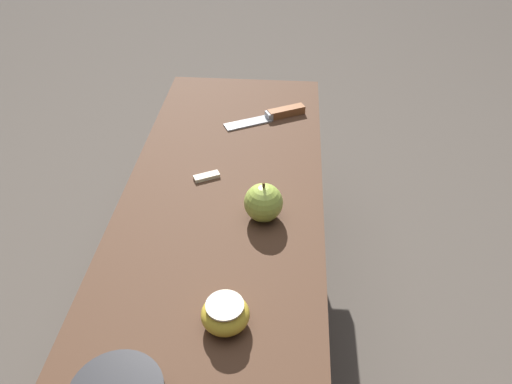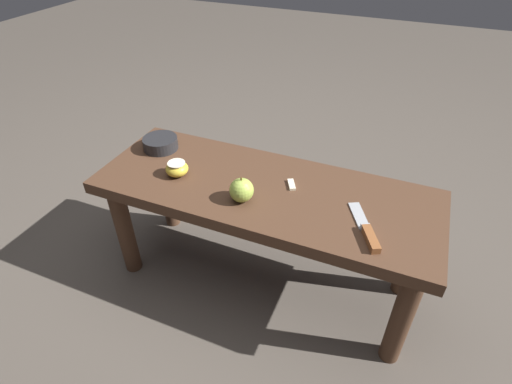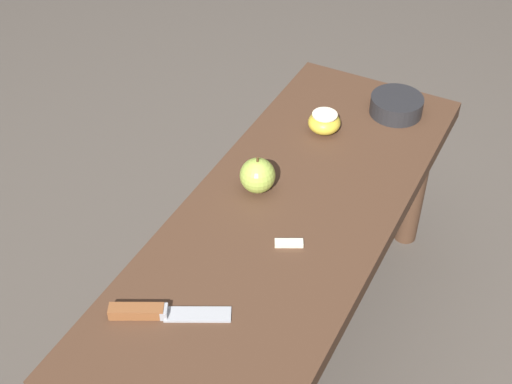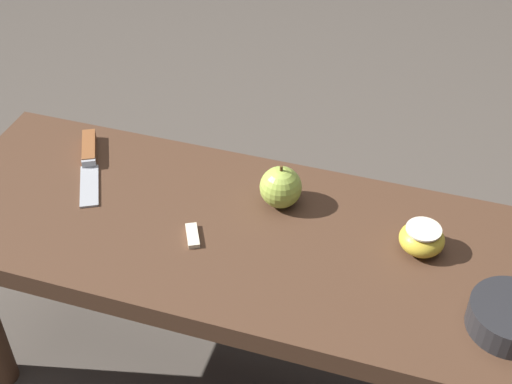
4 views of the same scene
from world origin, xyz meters
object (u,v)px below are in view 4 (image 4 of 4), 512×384
object	(u,v)px
knife	(89,157)
apple_whole	(281,187)
wooden_bench	(244,261)
apple_cut	(422,239)
bowl	(510,317)

from	to	relation	value
knife	apple_whole	xyz separation A→B (m)	(0.37, -0.01, 0.03)
wooden_bench	knife	world-z (taller)	knife
wooden_bench	apple_cut	distance (m)	0.30
apple_cut	knife	bearing A→B (deg)	175.55
knife	apple_whole	distance (m)	0.37
wooden_bench	apple_cut	xyz separation A→B (m)	(0.28, 0.05, 0.09)
knife	apple_cut	size ratio (longest dim) A/B	2.70
wooden_bench	knife	distance (m)	0.35
wooden_bench	apple_whole	distance (m)	0.14
apple_cut	bowl	distance (m)	0.18
apple_cut	bowl	size ratio (longest dim) A/B	0.60
wooden_bench	apple_whole	world-z (taller)	apple_whole
apple_cut	bowl	bearing A→B (deg)	-40.21
apple_whole	apple_cut	world-z (taller)	apple_whole
knife	wooden_bench	bearing A→B (deg)	47.05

